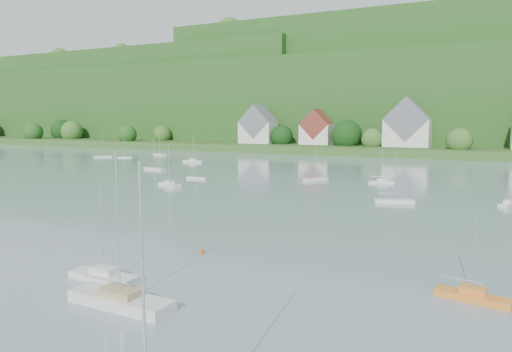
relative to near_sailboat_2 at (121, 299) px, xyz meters
The scene contains 11 objects.
far_shore_strip 167.78m from the near_sailboat_2, 92.89° to the left, with size 600.00×60.00×3.00m, color #2F4F1D.
forested_ridge 237.32m from the near_sailboat_2, 91.96° to the left, with size 620.00×181.22×69.89m.
village_building_0 167.32m from the near_sailboat_2, 112.32° to the left, with size 14.00×10.40×16.00m.
village_building_1 161.42m from the near_sailboat_2, 103.80° to the left, with size 12.00×9.36×14.00m.
village_building_2 155.90m from the near_sailboat_2, 91.27° to the left, with size 16.00×11.44×18.00m.
near_sailboat_2 is the anchor object (origin of this frame).
near_sailboat_3 6.02m from the near_sailboat_2, 144.19° to the left, with size 6.12×1.74×8.25m.
near_sailboat_5 24.95m from the near_sailboat_2, 28.29° to the left, with size 5.27×2.40×6.87m.
mooring_buoy_2 13.92m from the near_sailboat_2, 98.70° to the left, with size 0.49×0.49×0.49m, color #E04207.
mooring_buoy_3 43.82m from the near_sailboat_2, 135.65° to the left, with size 0.40×0.40×0.40m, color #E04207.
far_sailboat_cluster 85.22m from the near_sailboat_2, 88.64° to the left, with size 202.90×67.13×8.71m.
Camera 1 is at (30.62, 8.28, 12.92)m, focal length 33.07 mm.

